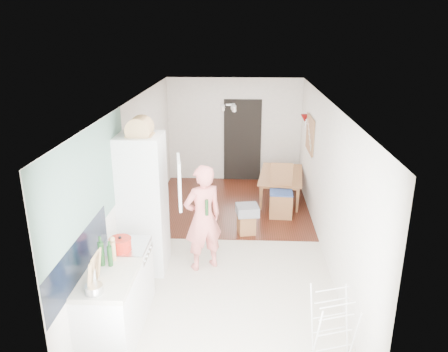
# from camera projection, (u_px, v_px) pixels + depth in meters

# --- Properties ---
(room_shell) EXTENTS (3.20, 7.00, 2.50)m
(room_shell) POSITION_uv_depth(u_px,v_px,m) (229.00, 178.00, 7.22)
(room_shell) COLOR silver
(room_shell) RESTS_ON ground
(floor) EXTENTS (3.20, 7.00, 0.01)m
(floor) POSITION_uv_depth(u_px,v_px,m) (229.00, 245.00, 7.62)
(floor) COLOR beige
(floor) RESTS_ON ground
(wood_floor_overlay) EXTENTS (3.20, 3.30, 0.01)m
(wood_floor_overlay) POSITION_uv_depth(u_px,v_px,m) (232.00, 204.00, 9.37)
(wood_floor_overlay) COLOR #4F1B14
(wood_floor_overlay) RESTS_ON room_shell
(sage_wall_panel) EXTENTS (0.02, 3.00, 1.30)m
(sage_wall_panel) POSITION_uv_depth(u_px,v_px,m) (90.00, 183.00, 5.21)
(sage_wall_panel) COLOR slate
(sage_wall_panel) RESTS_ON room_shell
(tile_splashback) EXTENTS (0.02, 1.90, 0.50)m
(tile_splashback) POSITION_uv_depth(u_px,v_px,m) (80.00, 258.00, 4.91)
(tile_splashback) COLOR black
(tile_splashback) RESTS_ON room_shell
(doorway_recess) EXTENTS (0.90, 0.04, 2.00)m
(doorway_recess) POSITION_uv_depth(u_px,v_px,m) (242.00, 141.00, 10.58)
(doorway_recess) COLOR black
(doorway_recess) RESTS_ON room_shell
(base_cabinet) EXTENTS (0.60, 0.90, 0.86)m
(base_cabinet) POSITION_uv_depth(u_px,v_px,m) (110.00, 313.00, 5.13)
(base_cabinet) COLOR white
(base_cabinet) RESTS_ON room_shell
(worktop) EXTENTS (0.62, 0.92, 0.06)m
(worktop) POSITION_uv_depth(u_px,v_px,m) (107.00, 279.00, 4.98)
(worktop) COLOR beige
(worktop) RESTS_ON room_shell
(range_cooker) EXTENTS (0.60, 0.60, 0.88)m
(range_cooker) POSITION_uv_depth(u_px,v_px,m) (127.00, 277.00, 5.84)
(range_cooker) COLOR white
(range_cooker) RESTS_ON room_shell
(cooker_top) EXTENTS (0.60, 0.60, 0.04)m
(cooker_top) POSITION_uv_depth(u_px,v_px,m) (124.00, 247.00, 5.69)
(cooker_top) COLOR silver
(cooker_top) RESTS_ON room_shell
(fridge_housing) EXTENTS (0.66, 0.66, 2.15)m
(fridge_housing) POSITION_uv_depth(u_px,v_px,m) (143.00, 204.00, 6.59)
(fridge_housing) COLOR white
(fridge_housing) RESTS_ON room_shell
(fridge_door) EXTENTS (0.14, 0.56, 0.70)m
(fridge_door) POSITION_uv_depth(u_px,v_px,m) (179.00, 182.00, 6.13)
(fridge_door) COLOR white
(fridge_door) RESTS_ON room_shell
(fridge_interior) EXTENTS (0.02, 0.52, 0.66)m
(fridge_interior) POSITION_uv_depth(u_px,v_px,m) (162.00, 175.00, 6.43)
(fridge_interior) COLOR white
(fridge_interior) RESTS_ON room_shell
(pinboard) EXTENTS (0.03, 0.90, 0.70)m
(pinboard) POSITION_uv_depth(u_px,v_px,m) (310.00, 134.00, 8.84)
(pinboard) COLOR tan
(pinboard) RESTS_ON room_shell
(pinboard_frame) EXTENTS (0.00, 0.94, 0.74)m
(pinboard_frame) POSITION_uv_depth(u_px,v_px,m) (309.00, 134.00, 8.84)
(pinboard_frame) COLOR #9C6031
(pinboard_frame) RESTS_ON room_shell
(wall_sconce) EXTENTS (0.18, 0.18, 0.16)m
(wall_sconce) POSITION_uv_depth(u_px,v_px,m) (305.00, 118.00, 9.40)
(wall_sconce) COLOR maroon
(wall_sconce) RESTS_ON room_shell
(person) EXTENTS (0.87, 0.78, 2.00)m
(person) POSITION_uv_depth(u_px,v_px,m) (203.00, 209.00, 6.62)
(person) COLOR #F47E77
(person) RESTS_ON floor
(dining_table) EXTENTS (0.92, 1.46, 0.48)m
(dining_table) POSITION_uv_depth(u_px,v_px,m) (282.00, 188.00, 9.61)
(dining_table) COLOR #9C6031
(dining_table) RESTS_ON floor
(dining_chair) EXTENTS (0.46, 0.46, 1.05)m
(dining_chair) POSITION_uv_depth(u_px,v_px,m) (281.00, 192.00, 8.63)
(dining_chair) COLOR #9C6031
(dining_chair) RESTS_ON floor
(stool) EXTENTS (0.36, 0.36, 0.39)m
(stool) POSITION_uv_depth(u_px,v_px,m) (246.00, 224.00, 8.00)
(stool) COLOR #9C6031
(stool) RESTS_ON floor
(grey_drape) EXTENTS (0.45, 0.45, 0.17)m
(grey_drape) POSITION_uv_depth(u_px,v_px,m) (247.00, 210.00, 7.89)
(grey_drape) COLOR gray
(grey_drape) RESTS_ON stool
(drying_rack) EXTENTS (0.52, 0.49, 0.83)m
(drying_rack) POSITION_uv_depth(u_px,v_px,m) (332.00, 327.00, 4.92)
(drying_rack) COLOR white
(drying_rack) RESTS_ON floor
(bread_bin) EXTENTS (0.42, 0.41, 0.20)m
(bread_bin) POSITION_uv_depth(u_px,v_px,m) (140.00, 129.00, 6.17)
(bread_bin) COLOR tan
(bread_bin) RESTS_ON fridge_housing
(red_casserole) EXTENTS (0.34, 0.34, 0.17)m
(red_casserole) POSITION_uv_depth(u_px,v_px,m) (120.00, 244.00, 5.53)
(red_casserole) COLOR red
(red_casserole) RESTS_ON cooker_top
(steel_pan) EXTENTS (0.24, 0.24, 0.10)m
(steel_pan) POSITION_uv_depth(u_px,v_px,m) (94.00, 289.00, 4.65)
(steel_pan) COLOR silver
(steel_pan) RESTS_ON worktop
(held_bottle) EXTENTS (0.05, 0.05, 0.25)m
(held_bottle) POSITION_uv_depth(u_px,v_px,m) (207.00, 207.00, 6.44)
(held_bottle) COLOR #183D19
(held_bottle) RESTS_ON person
(bottle_a) EXTENTS (0.09, 0.09, 0.30)m
(bottle_a) POSITION_uv_depth(u_px,v_px,m) (101.00, 254.00, 5.16)
(bottle_a) COLOR #183D19
(bottle_a) RESTS_ON worktop
(bottle_b) EXTENTS (0.06, 0.06, 0.26)m
(bottle_b) POSITION_uv_depth(u_px,v_px,m) (110.00, 256.00, 5.16)
(bottle_b) COLOR #183D19
(bottle_b) RESTS_ON worktop
(bottle_c) EXTENTS (0.10, 0.10, 0.21)m
(bottle_c) POSITION_uv_depth(u_px,v_px,m) (92.00, 278.00, 4.75)
(bottle_c) COLOR beige
(bottle_c) RESTS_ON worktop
(pepper_mill_front) EXTENTS (0.06, 0.06, 0.20)m
(pepper_mill_front) POSITION_uv_depth(u_px,v_px,m) (112.00, 251.00, 5.34)
(pepper_mill_front) COLOR tan
(pepper_mill_front) RESTS_ON worktop
(pepper_mill_back) EXTENTS (0.07, 0.07, 0.25)m
(pepper_mill_back) POSITION_uv_depth(u_px,v_px,m) (113.00, 251.00, 5.29)
(pepper_mill_back) COLOR tan
(pepper_mill_back) RESTS_ON worktop
(chopping_boards) EXTENTS (0.06, 0.28, 0.38)m
(chopping_boards) POSITION_uv_depth(u_px,v_px,m) (94.00, 270.00, 4.74)
(chopping_boards) COLOR tan
(chopping_boards) RESTS_ON worktop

